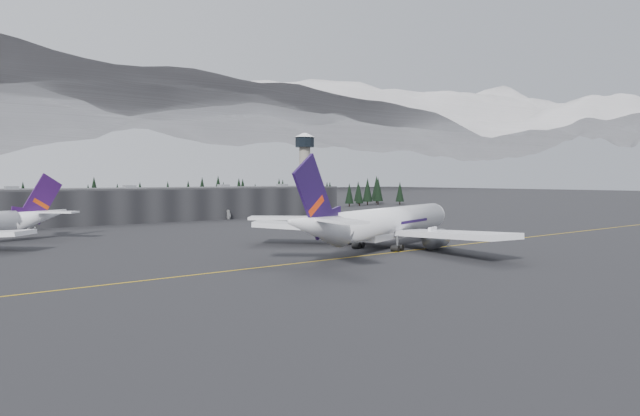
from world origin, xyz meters
TOP-DOWN VIEW (x-y plane):
  - ground at (0.00, 0.00)m, footprint 1400.00×1400.00m
  - taxiline at (0.00, -2.00)m, footprint 400.00×0.40m
  - terminal at (0.00, 125.00)m, footprint 160.00×30.00m
  - control_tower at (75.00, 128.00)m, footprint 10.00×10.00m
  - treeline at (0.00, 162.00)m, footprint 360.00×20.00m
  - jet_main at (5.33, 4.19)m, footprint 69.32×62.28m
  - gse_vehicle_a at (-48.45, 104.09)m, footprint 4.11×5.61m
  - gse_vehicle_b at (23.72, 109.04)m, footprint 3.97×1.73m

SIDE VIEW (x-z plane):
  - ground at x=0.00m, z-range 0.00..0.00m
  - taxiline at x=0.00m, z-range 0.00..0.02m
  - gse_vehicle_b at x=23.72m, z-range 0.00..1.33m
  - gse_vehicle_a at x=-48.45m, z-range 0.00..1.42m
  - jet_main at x=5.33m, z-range -4.58..16.42m
  - terminal at x=0.00m, z-range 0.00..12.60m
  - treeline at x=0.00m, z-range 0.00..15.00m
  - control_tower at x=75.00m, z-range 4.56..42.26m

